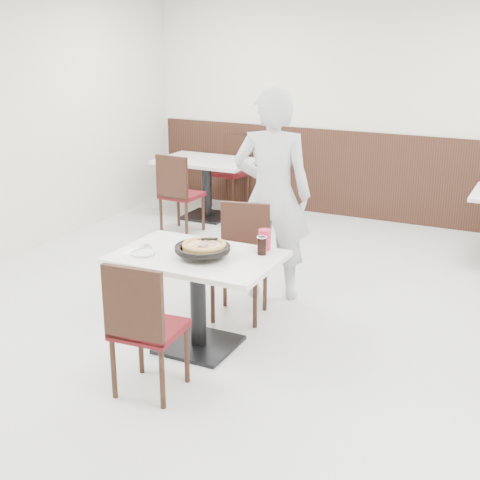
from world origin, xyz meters
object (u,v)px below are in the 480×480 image
at_px(main_table, 198,302).
at_px(chair_near, 149,326).
at_px(chair_far, 239,264).
at_px(side_plate, 143,253).
at_px(pizza, 204,247).
at_px(bg_table_left, 207,189).
at_px(cola_glass, 262,246).
at_px(red_cup, 265,240).
at_px(pizza_pan, 203,252).
at_px(bg_chair_left_far, 229,172).
at_px(diner_person, 272,195).
at_px(bg_chair_left_near, 182,193).

bearing_deg(main_table, chair_near, -87.76).
relative_size(chair_far, side_plate, 5.38).
distance_m(pizza, bg_table_left, 3.65).
bearing_deg(main_table, cola_glass, 27.25).
height_order(pizza, cola_glass, cola_glass).
relative_size(side_plate, red_cup, 1.10).
xyz_separation_m(pizza_pan, red_cup, (0.34, 0.35, 0.04)).
bearing_deg(pizza_pan, chair_near, -93.21).
bearing_deg(side_plate, bg_table_left, 111.50).
distance_m(chair_near, cola_glass, 1.05).
bearing_deg(bg_table_left, cola_glass, -54.62).
distance_m(chair_far, bg_table_left, 3.09).
distance_m(red_cup, bg_table_left, 3.59).
height_order(main_table, bg_table_left, same).
bearing_deg(pizza_pan, bg_chair_left_far, 114.49).
bearing_deg(chair_near, bg_chair_left_far, 106.05).
relative_size(pizza_pan, pizza, 1.06).
bearing_deg(chair_near, side_plate, 121.98).
bearing_deg(red_cup, pizza, -139.44).
bearing_deg(pizza, cola_glass, 27.60).
distance_m(red_cup, bg_chair_left_far, 4.11).
relative_size(pizza_pan, cola_glass, 2.65).
bearing_deg(bg_table_left, chair_near, -66.17).
xyz_separation_m(chair_far, diner_person, (0.05, 0.55, 0.47)).
distance_m(pizza, cola_glass, 0.42).
xyz_separation_m(pizza_pan, cola_glass, (0.36, 0.25, 0.02)).
bearing_deg(pizza, bg_table_left, 118.73).
distance_m(side_plate, red_cup, 0.91).
xyz_separation_m(chair_near, diner_person, (0.06, 1.89, 0.47)).
distance_m(chair_far, pizza, 0.70).
relative_size(chair_near, bg_table_left, 0.79).
bearing_deg(red_cup, side_plate, -147.30).
relative_size(main_table, side_plate, 6.80).
xyz_separation_m(pizza_pan, bg_chair_left_near, (-1.71, 2.55, -0.32)).
relative_size(diner_person, bg_chair_left_near, 1.98).
bearing_deg(chair_far, bg_chair_left_far, -72.73).
height_order(chair_far, red_cup, chair_far).
height_order(main_table, chair_far, chair_far).
distance_m(chair_near, bg_chair_left_far, 4.85).
distance_m(red_cup, diner_person, 0.93).
distance_m(chair_far, side_plate, 0.95).
relative_size(pizza_pan, bg_chair_left_far, 0.36).
relative_size(main_table, red_cup, 7.50).
bearing_deg(side_plate, main_table, 24.78).
distance_m(chair_far, diner_person, 0.72).
bearing_deg(diner_person, side_plate, 55.61).
height_order(cola_glass, bg_chair_left_near, bg_chair_left_near).
xyz_separation_m(chair_far, bg_chair_left_far, (-1.73, 3.20, 0.00)).
bearing_deg(side_plate, chair_near, -53.24).
distance_m(pizza_pan, cola_glass, 0.44).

